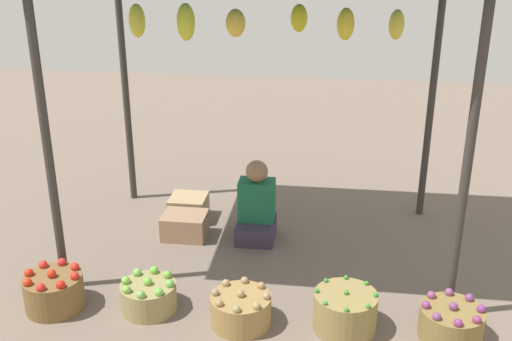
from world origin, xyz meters
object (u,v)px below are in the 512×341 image
basket_red_tomatoes (54,291)px  basket_green_chilies (345,311)px  vendor_person (257,209)px  wooden_crate_near_vendor (189,207)px  basket_purple_onions (451,322)px  basket_potatoes (241,309)px  basket_green_apples (149,296)px  wooden_crate_stacked_rear (185,225)px

basket_red_tomatoes → basket_green_chilies: bearing=0.6°
vendor_person → wooden_crate_near_vendor: size_ratio=2.12×
basket_purple_onions → vendor_person: bearing=139.7°
basket_red_tomatoes → basket_potatoes: basket_red_tomatoes is taller
basket_potatoes → basket_green_apples: bearing=173.2°
basket_red_tomatoes → basket_green_apples: bearing=5.5°
basket_green_apples → wooden_crate_near_vendor: bearing=92.3°
basket_green_apples → basket_red_tomatoes: bearing=-174.5°
basket_green_apples → basket_green_chilies: (1.52, -0.05, 0.03)m
wooden_crate_near_vendor → basket_green_chilies: bearing=-46.5°
vendor_person → basket_red_tomatoes: bearing=-135.9°
basket_potatoes → wooden_crate_stacked_rear: (-0.75, 1.31, -0.00)m
basket_green_apples → wooden_crate_stacked_rear: 1.22m
basket_red_tomatoes → basket_green_chilies: size_ratio=0.97×
basket_purple_onions → wooden_crate_stacked_rear: bearing=150.9°
basket_green_apples → basket_potatoes: 0.75m
vendor_person → basket_purple_onions: 2.11m
basket_red_tomatoes → basket_potatoes: (1.48, -0.02, -0.02)m
basket_green_apples → wooden_crate_near_vendor: 1.62m
basket_red_tomatoes → basket_purple_onions: size_ratio=0.99×
basket_red_tomatoes → wooden_crate_near_vendor: 1.82m
basket_potatoes → basket_purple_onions: bearing=1.3°
basket_green_apples → wooden_crate_stacked_rear: size_ratio=1.04×
basket_green_chilies → basket_purple_onions: bearing=-0.3°
basket_red_tomatoes → basket_purple_onions: (3.02, 0.02, -0.02)m
vendor_person → basket_potatoes: vendor_person is taller
basket_red_tomatoes → basket_green_apples: 0.74m
wooden_crate_stacked_rear → wooden_crate_near_vendor: bearing=98.2°
basket_potatoes → vendor_person: bearing=92.6°
basket_red_tomatoes → wooden_crate_stacked_rear: (0.73, 1.29, -0.03)m
vendor_person → basket_green_chilies: (0.84, -1.36, -0.15)m
basket_red_tomatoes → basket_potatoes: size_ratio=0.99×
basket_purple_onions → wooden_crate_near_vendor: bearing=144.6°
basket_potatoes → wooden_crate_stacked_rear: 1.51m
vendor_person → basket_green_apples: bearing=-117.5°
basket_red_tomatoes → basket_green_chilies: 2.26m
basket_potatoes → basket_green_chilies: size_ratio=0.98×
basket_purple_onions → wooden_crate_stacked_rear: 2.62m
basket_green_apples → basket_potatoes: bearing=-6.8°
vendor_person → wooden_crate_stacked_rear: 0.71m
vendor_person → wooden_crate_near_vendor: (-0.74, 0.31, -0.18)m
wooden_crate_near_vendor → wooden_crate_stacked_rear: 0.40m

